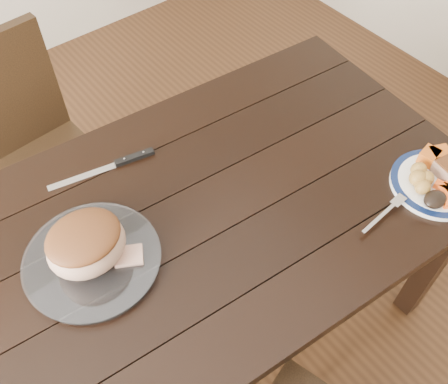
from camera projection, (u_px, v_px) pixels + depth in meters
ground at (205, 325)px, 1.95m from camera, size 4.00×4.00×0.00m
dining_table at (198, 232)px, 1.43m from camera, size 1.67×1.04×0.75m
chair_far at (31, 150)px, 1.81m from camera, size 0.45×0.46×0.93m
dinner_plate at (435, 184)px, 1.41m from camera, size 0.25×0.25×0.02m
plate_rim at (436, 182)px, 1.40m from camera, size 0.25×0.25×0.02m
serving_platter at (93, 261)px, 1.26m from camera, size 0.34×0.34×0.02m
roasted_potatoes at (421, 178)px, 1.38m from camera, size 0.09×0.09×0.04m
pumpkin_wedges at (434, 156)px, 1.43m from camera, size 0.09×0.07×0.04m
dark_mushroom at (435, 199)px, 1.34m from camera, size 0.07×0.05×0.03m
fork at (387, 211)px, 1.34m from camera, size 0.18×0.03×0.00m
roast_joint at (87, 246)px, 1.20m from camera, size 0.19×0.17×0.13m
cut_slice at (129, 256)px, 1.24m from camera, size 0.09×0.08×0.02m
carving_knife at (122, 162)px, 1.46m from camera, size 0.32×0.09×0.01m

